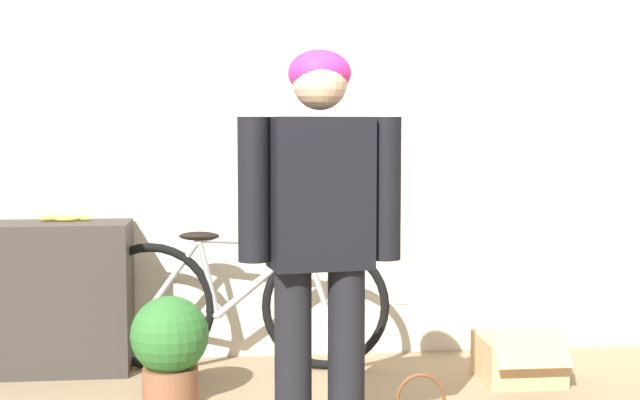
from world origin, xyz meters
The scene contains 7 objects.
wall_back centered at (0.00, 2.47, 1.30)m, with size 8.00×0.07×2.60m.
side_shelf centered at (-1.47, 2.23, 0.41)m, with size 0.94×0.38×0.82m.
person centered at (-0.10, 0.78, 0.96)m, with size 0.64×0.28×1.63m.
bicycle centered at (-0.41, 2.17, 0.37)m, with size 1.65×0.46×0.77m.
banana centered at (-1.34, 2.29, 0.83)m, with size 0.30×0.08×0.04m.
cardboard_box centered at (1.05, 1.80, 0.12)m, with size 0.41×0.47×0.31m.
potted_plant centered at (-0.74, 1.60, 0.29)m, with size 0.38×0.38×0.52m.
Camera 1 is at (-0.46, -2.65, 1.35)m, focal length 50.00 mm.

